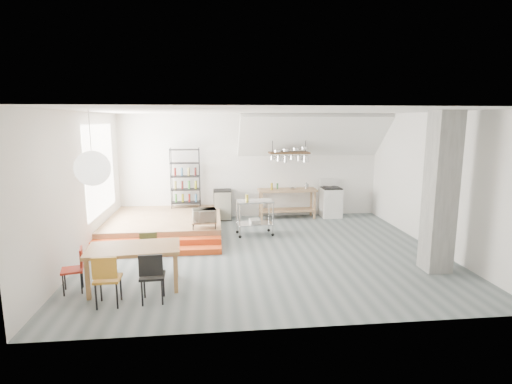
{
  "coord_description": "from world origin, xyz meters",
  "views": [
    {
      "loc": [
        -1.15,
        -8.82,
        3.01
      ],
      "look_at": [
        -0.12,
        0.8,
        1.26
      ],
      "focal_mm": 28.0,
      "sensor_mm": 36.0,
      "label": 1
    }
  ],
  "objects": [
    {
      "name": "microwave",
      "position": [
        -1.4,
        0.75,
        0.72
      ],
      "size": [
        0.6,
        0.45,
        0.31
      ],
      "primitive_type": "imported",
      "rotation": [
        0.0,
        0.0,
        0.13
      ],
      "color": "beige",
      "rests_on": "microwave_shelf"
    },
    {
      "name": "platform",
      "position": [
        -2.5,
        2.0,
        0.2
      ],
      "size": [
        3.0,
        3.0,
        0.4
      ],
      "primitive_type": "cube",
      "color": "olive",
      "rests_on": "ground"
    },
    {
      "name": "bowl",
      "position": [
        1.26,
        3.1,
        0.94
      ],
      "size": [
        0.21,
        0.21,
        0.05
      ],
      "primitive_type": "imported",
      "rotation": [
        0.0,
        0.0,
        0.0
      ],
      "color": "silver",
      "rests_on": "kitchen_counter"
    },
    {
      "name": "microwave_shelf",
      "position": [
        -1.4,
        0.75,
        0.55
      ],
      "size": [
        0.6,
        0.4,
        0.16
      ],
      "color": "olive",
      "rests_on": "platform"
    },
    {
      "name": "pot_rack",
      "position": [
        1.13,
        2.92,
        1.98
      ],
      "size": [
        1.2,
        0.5,
        1.43
      ],
      "color": "#402819",
      "rests_on": "ceiling"
    },
    {
      "name": "mini_fridge",
      "position": [
        -0.9,
        3.2,
        0.46
      ],
      "size": [
        0.54,
        0.54,
        0.91
      ],
      "primitive_type": "cube",
      "color": "black",
      "rests_on": "ground"
    },
    {
      "name": "rolling_cart",
      "position": [
        -0.09,
        1.38,
        0.61
      ],
      "size": [
        0.99,
        0.62,
        0.93
      ],
      "rotation": [
        0.0,
        0.0,
        0.1
      ],
      "color": "silver",
      "rests_on": "ground"
    },
    {
      "name": "dining_table",
      "position": [
        -2.61,
        -1.75,
        0.69
      ],
      "size": [
        1.69,
        1.05,
        0.77
      ],
      "rotation": [
        0.0,
        0.0,
        0.09
      ],
      "color": "olive",
      "rests_on": "ground"
    },
    {
      "name": "ceiling",
      "position": [
        0.0,
        0.0,
        3.2
      ],
      "size": [
        8.0,
        7.0,
        0.02
      ],
      "primitive_type": "cube",
      "color": "white",
      "rests_on": "wall_back"
    },
    {
      "name": "step_upper",
      "position": [
        -2.5,
        0.4,
        0.13
      ],
      "size": [
        3.0,
        0.35,
        0.27
      ],
      "primitive_type": "cube",
      "color": "#D64819",
      "rests_on": "ground"
    },
    {
      "name": "stove",
      "position": [
        2.5,
        3.16,
        0.48
      ],
      "size": [
        0.6,
        0.6,
        1.18
      ],
      "color": "white",
      "rests_on": "ground"
    },
    {
      "name": "window_pane",
      "position": [
        -3.98,
        1.5,
        1.8
      ],
      "size": [
        0.02,
        2.5,
        2.2
      ],
      "primitive_type": "cube",
      "color": "white",
      "rests_on": "wall_left"
    },
    {
      "name": "concrete_column",
      "position": [
        3.3,
        -1.5,
        1.6
      ],
      "size": [
        0.5,
        0.5,
        3.2
      ],
      "primitive_type": "cube",
      "color": "slate",
      "rests_on": "ground"
    },
    {
      "name": "wall_left",
      "position": [
        -4.0,
        0.0,
        1.6
      ],
      "size": [
        0.04,
        7.0,
        3.2
      ],
      "primitive_type": "cube",
      "color": "silver",
      "rests_on": "ground"
    },
    {
      "name": "wall_back",
      "position": [
        0.0,
        3.5,
        1.6
      ],
      "size": [
        8.0,
        0.04,
        3.2
      ],
      "primitive_type": "cube",
      "color": "silver",
      "rests_on": "ground"
    },
    {
      "name": "chair_red",
      "position": [
        -3.6,
        -1.83,
        0.47
      ],
      "size": [
        0.44,
        0.44,
        0.79
      ],
      "rotation": [
        0.0,
        0.0,
        -1.32
      ],
      "color": "#A82618",
      "rests_on": "ground"
    },
    {
      "name": "wire_shelving",
      "position": [
        -2.0,
        3.2,
        1.33
      ],
      "size": [
        0.88,
        0.38,
        1.8
      ],
      "color": "black",
      "rests_on": "platform"
    },
    {
      "name": "chair_olive",
      "position": [
        -2.47,
        -1.01,
        0.47
      ],
      "size": [
        0.4,
        0.4,
        0.79
      ],
      "rotation": [
        0.0,
        0.0,
        0.13
      ],
      "color": "brown",
      "rests_on": "ground"
    },
    {
      "name": "paper_lantern",
      "position": [
        -3.2,
        -1.8,
        2.2
      ],
      "size": [
        0.6,
        0.6,
        0.6
      ],
      "primitive_type": "sphere",
      "color": "white",
      "rests_on": "ceiling"
    },
    {
      "name": "kitchen_counter",
      "position": [
        1.1,
        3.15,
        0.63
      ],
      "size": [
        1.8,
        0.6,
        0.91
      ],
      "color": "olive",
      "rests_on": "ground"
    },
    {
      "name": "chair_mustard",
      "position": [
        -2.9,
        -2.51,
        0.53
      ],
      "size": [
        0.42,
        0.42,
        0.88
      ],
      "rotation": [
        0.0,
        0.0,
        3.17
      ],
      "color": "#B5781F",
      "rests_on": "ground"
    },
    {
      "name": "floor",
      "position": [
        0.0,
        0.0,
        0.0
      ],
      "size": [
        8.0,
        8.0,
        0.0
      ],
      "primitive_type": "plane",
      "color": "slate",
      "rests_on": "ground"
    },
    {
      "name": "slope_ceiling",
      "position": [
        1.8,
        2.9,
        2.55
      ],
      "size": [
        4.4,
        1.44,
        1.32
      ],
      "primitive_type": "cube",
      "rotation": [
        -0.73,
        0.0,
        0.0
      ],
      "color": "white",
      "rests_on": "wall_back"
    },
    {
      "name": "chair_black",
      "position": [
        -2.19,
        -2.45,
        0.52
      ],
      "size": [
        0.42,
        0.42,
        0.88
      ],
      "rotation": [
        0.0,
        0.0,
        3.19
      ],
      "color": "black",
      "rests_on": "ground"
    },
    {
      "name": "wall_right",
      "position": [
        4.0,
        0.0,
        1.6
      ],
      "size": [
        0.04,
        7.0,
        3.2
      ],
      "primitive_type": "cube",
      "color": "silver",
      "rests_on": "ground"
    },
    {
      "name": "step_lower",
      "position": [
        -2.5,
        0.05,
        0.07
      ],
      "size": [
        3.0,
        0.35,
        0.13
      ],
      "primitive_type": "cube",
      "color": "#D64819",
      "rests_on": "ground"
    }
  ]
}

